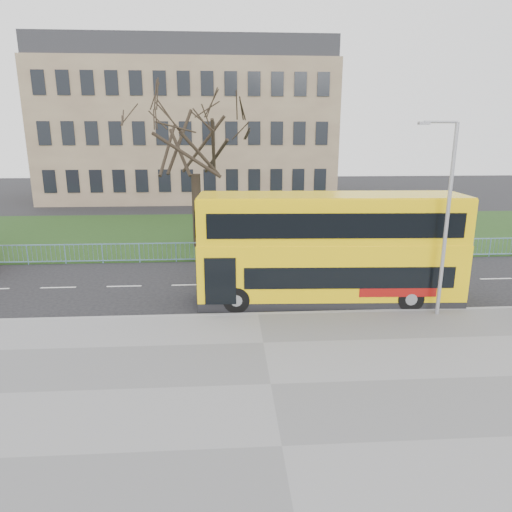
{
  "coord_description": "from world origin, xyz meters",
  "views": [
    {
      "loc": [
        -1.13,
        -18.05,
        6.83
      ],
      "look_at": [
        0.08,
        1.0,
        1.76
      ],
      "focal_mm": 32.0,
      "sensor_mm": 36.0,
      "label": 1
    }
  ],
  "objects": [
    {
      "name": "kerb",
      "position": [
        0.0,
        -1.55,
        0.07
      ],
      "size": [
        80.0,
        0.2,
        0.14
      ],
      "primitive_type": "cube",
      "color": "gray",
      "rests_on": "ground"
    },
    {
      "name": "grass_verge",
      "position": [
        0.0,
        14.3,
        0.04
      ],
      "size": [
        80.0,
        15.4,
        0.08
      ],
      "primitive_type": "cube",
      "color": "#1D3914",
      "rests_on": "ground"
    },
    {
      "name": "ground",
      "position": [
        0.0,
        0.0,
        0.0
      ],
      "size": [
        120.0,
        120.0,
        0.0
      ],
      "primitive_type": "plane",
      "color": "black",
      "rests_on": "ground"
    },
    {
      "name": "civic_building",
      "position": [
        -5.0,
        35.0,
        7.0
      ],
      "size": [
        30.0,
        15.0,
        14.0
      ],
      "primitive_type": "cube",
      "color": "#78614C",
      "rests_on": "ground"
    },
    {
      "name": "bare_tree",
      "position": [
        -3.0,
        10.0,
        5.41
      ],
      "size": [
        7.47,
        7.47,
        10.67
      ],
      "primitive_type": null,
      "color": "black",
      "rests_on": "grass_verge"
    },
    {
      "name": "guard_railing",
      "position": [
        0.0,
        6.6,
        0.55
      ],
      "size": [
        40.0,
        0.12,
        1.1
      ],
      "primitive_type": null,
      "color": "#6994BB",
      "rests_on": "ground"
    },
    {
      "name": "street_lamp",
      "position": [
        6.85,
        -2.01,
        4.06
      ],
      "size": [
        1.52,
        0.28,
        7.19
      ],
      "rotation": [
        0.0,
        0.0,
        0.09
      ],
      "color": "#9A9BA2",
      "rests_on": "pavement"
    },
    {
      "name": "yellow_bus",
      "position": [
        3.04,
        -0.09,
        2.4
      ],
      "size": [
        10.8,
        3.03,
        4.48
      ],
      "rotation": [
        0.0,
        0.0,
        -0.04
      ],
      "color": "yellow",
      "rests_on": "ground"
    },
    {
      "name": "pavement",
      "position": [
        0.0,
        -6.75,
        0.06
      ],
      "size": [
        80.0,
        10.5,
        0.12
      ],
      "primitive_type": "cube",
      "color": "slate",
      "rests_on": "ground"
    }
  ]
}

